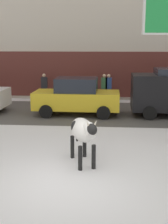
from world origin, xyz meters
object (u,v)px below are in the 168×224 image
Objects in this scene: cow_holstein at (82,131)px; car_yellow_sedan at (77,97)px; pedestrian_near_billboard at (44,88)px; pedestrian_by_cars at (104,88)px; pedestrian_far_left at (109,89)px.

car_yellow_sedan is (-0.86, 6.37, -0.09)m from cow_holstein.
pedestrian_near_billboard reaches higher than cow_holstein.
cow_holstein is 1.11× the size of pedestrian_by_cars.
pedestrian_by_cars is (3.60, 0.00, 0.00)m from pedestrian_near_billboard.
car_yellow_sedan is at bearing 97.65° from cow_holstein.
pedestrian_near_billboard is 1.00× the size of pedestrian_by_cars.
car_yellow_sedan reaches higher than pedestrian_far_left.
pedestrian_far_left is (0.71, 9.55, -0.12)m from cow_holstein.
pedestrian_far_left reaches higher than cow_holstein.
pedestrian_far_left is (1.56, 3.18, -0.03)m from car_yellow_sedan.
pedestrian_near_billboard is (-3.15, 9.55, -0.12)m from cow_holstein.
car_yellow_sedan reaches higher than cow_holstein.
pedestrian_far_left is at bearing 0.00° from pedestrian_by_cars.
pedestrian_far_left is (3.86, 0.00, 0.00)m from pedestrian_near_billboard.
pedestrian_by_cars is at bearing 0.00° from pedestrian_near_billboard.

